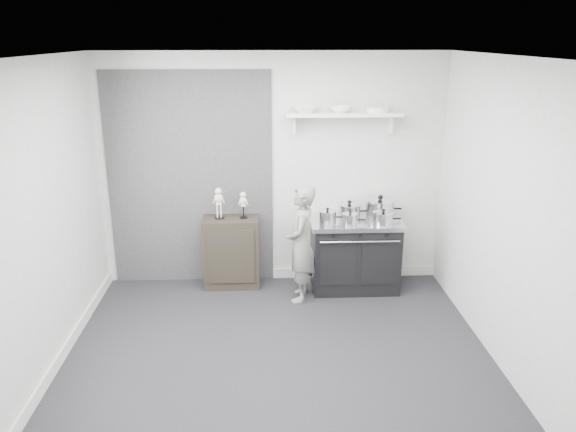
{
  "coord_description": "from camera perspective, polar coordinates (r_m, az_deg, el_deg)",
  "views": [
    {
      "loc": [
        -0.12,
        -4.58,
        2.86
      ],
      "look_at": [
        0.14,
        0.95,
        1.07
      ],
      "focal_mm": 35.0,
      "sensor_mm": 36.0,
      "label": 1
    }
  ],
  "objects": [
    {
      "name": "child",
      "position": [
        6.2,
        1.33,
        -2.83
      ],
      "size": [
        0.39,
        0.53,
        1.33
      ],
      "primitive_type": "imported",
      "rotation": [
        0.0,
        0.0,
        -1.73
      ],
      "color": "gray",
      "rests_on": "ground"
    },
    {
      "name": "pot_front_center",
      "position": [
        6.29,
        6.33,
        -0.32
      ],
      "size": [
        0.26,
        0.17,
        0.16
      ],
      "color": "silver",
      "rests_on": "stove"
    },
    {
      "name": "plate_stack",
      "position": [
        6.44,
        9.08,
        10.65
      ],
      "size": [
        0.26,
        0.26,
        0.06
      ],
      "primitive_type": "cylinder",
      "color": "white",
      "rests_on": "wall_shelf"
    },
    {
      "name": "wall_shelf",
      "position": [
        6.39,
        5.67,
        10.17
      ],
      "size": [
        1.3,
        0.26,
        0.24
      ],
      "color": "silver",
      "rests_on": "room_shell"
    },
    {
      "name": "skeleton_full",
      "position": [
        6.47,
        -7.05,
        1.53
      ],
      "size": [
        0.12,
        0.08,
        0.42
      ],
      "primitive_type": null,
      "color": "beige",
      "rests_on": "side_cabinet"
    },
    {
      "name": "pot_front_right",
      "position": [
        6.35,
        9.65,
        -0.22
      ],
      "size": [
        0.31,
        0.23,
        0.18
      ],
      "color": "silver",
      "rests_on": "stove"
    },
    {
      "name": "pot_front_left",
      "position": [
        6.34,
        4.04,
        -0.05
      ],
      "size": [
        0.29,
        0.2,
        0.18
      ],
      "color": "silver",
      "rests_on": "stove"
    },
    {
      "name": "room_shell",
      "position": [
        4.89,
        -2.3,
        3.43
      ],
      "size": [
        4.02,
        3.62,
        2.71
      ],
      "color": "#B6B6B3",
      "rests_on": "ground"
    },
    {
      "name": "ground",
      "position": [
        5.41,
        -1.09,
        -14.03
      ],
      "size": [
        4.0,
        4.0,
        0.0
      ],
      "primitive_type": "plane",
      "color": "black",
      "rests_on": "ground"
    },
    {
      "name": "bowl_large",
      "position": [
        6.32,
        1.73,
        10.77
      ],
      "size": [
        0.27,
        0.27,
        0.07
      ],
      "primitive_type": "imported",
      "color": "white",
      "rests_on": "wall_shelf"
    },
    {
      "name": "bowl_small",
      "position": [
        6.36,
        5.38,
        10.75
      ],
      "size": [
        0.22,
        0.22,
        0.07
      ],
      "primitive_type": "imported",
      "color": "white",
      "rests_on": "wall_shelf"
    },
    {
      "name": "skeleton_torso",
      "position": [
        6.47,
        -4.57,
        1.32
      ],
      "size": [
        0.1,
        0.06,
        0.36
      ],
      "primitive_type": null,
      "color": "beige",
      "rests_on": "side_cabinet"
    },
    {
      "name": "pot_back_left",
      "position": [
        6.55,
        6.25,
        0.57
      ],
      "size": [
        0.36,
        0.27,
        0.2
      ],
      "color": "silver",
      "rests_on": "stove"
    },
    {
      "name": "stove",
      "position": [
        6.62,
        6.77,
        -3.82
      ],
      "size": [
        1.05,
        0.65,
        0.84
      ],
      "color": "black",
      "rests_on": "ground"
    },
    {
      "name": "pot_back_right",
      "position": [
        6.6,
        9.31,
        0.79
      ],
      "size": [
        0.43,
        0.34,
        0.27
      ],
      "color": "silver",
      "rests_on": "stove"
    },
    {
      "name": "side_cabinet",
      "position": [
        6.67,
        -5.73,
        -3.64
      ],
      "size": [
        0.65,
        0.38,
        0.84
      ],
      "primitive_type": "cube",
      "color": "black",
      "rests_on": "ground"
    }
  ]
}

